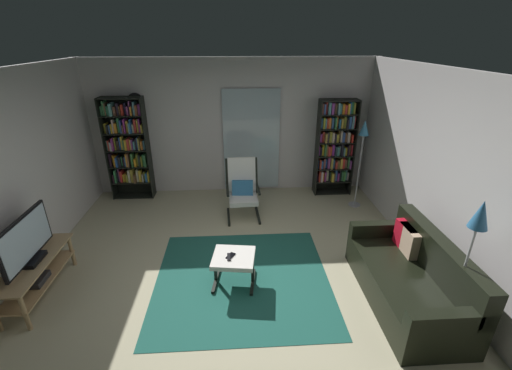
{
  "coord_description": "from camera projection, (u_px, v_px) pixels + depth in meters",
  "views": [
    {
      "loc": [
        0.08,
        -3.56,
        2.94
      ],
      "look_at": [
        0.35,
        0.9,
        0.95
      ],
      "focal_mm": 23.64,
      "sensor_mm": 36.0,
      "label": 1
    }
  ],
  "objects": [
    {
      "name": "lounge_armchair",
      "position": [
        242.0,
        187.0,
        5.85
      ],
      "size": [
        0.59,
        0.68,
        1.02
      ],
      "color": "black",
      "rests_on": "ground"
    },
    {
      "name": "wall_back",
      "position": [
        232.0,
        128.0,
        6.55
      ],
      "size": [
        5.6,
        0.06,
        2.6
      ],
      "primitive_type": "cube",
      "color": "silver",
      "rests_on": "ground"
    },
    {
      "name": "bookshelf_near_tv",
      "position": [
        128.0,
        147.0,
        6.35
      ],
      "size": [
        0.77,
        0.3,
        1.95
      ],
      "color": "black",
      "rests_on": "ground"
    },
    {
      "name": "area_rug",
      "position": [
        242.0,
        279.0,
        4.44
      ],
      "size": [
        2.26,
        2.15,
        0.01
      ],
      "primitive_type": "cube",
      "color": "#1F5B4F",
      "rests_on": "ground"
    },
    {
      "name": "cell_phone",
      "position": [
        231.0,
        256.0,
        4.21
      ],
      "size": [
        0.13,
        0.15,
        0.01
      ],
      "primitive_type": "cube",
      "rotation": [
        0.0,
        0.0,
        -0.56
      ],
      "color": "black",
      "rests_on": "ottoman"
    },
    {
      "name": "wall_clock",
      "position": [
        136.0,
        101.0,
        6.16
      ],
      "size": [
        0.29,
        0.03,
        0.29
      ],
      "color": "silver"
    },
    {
      "name": "leather_sofa",
      "position": [
        410.0,
        278.0,
        4.0
      ],
      "size": [
        0.84,
        1.78,
        0.84
      ],
      "color": "black",
      "rests_on": "ground"
    },
    {
      "name": "bookshelf_near_sofa",
      "position": [
        335.0,
        145.0,
        6.52
      ],
      "size": [
        0.72,
        0.3,
        1.88
      ],
      "color": "black",
      "rests_on": "ground"
    },
    {
      "name": "television",
      "position": [
        26.0,
        242.0,
        3.89
      ],
      "size": [
        0.2,
        0.95,
        0.58
      ],
      "color": "black",
      "rests_on": "tv_stand"
    },
    {
      "name": "tv_stand",
      "position": [
        36.0,
        273.0,
        4.06
      ],
      "size": [
        0.41,
        1.24,
        0.48
      ],
      "color": "tan",
      "rests_on": "ground"
    },
    {
      "name": "wall_right",
      "position": [
        455.0,
        184.0,
        4.06
      ],
      "size": [
        0.06,
        6.0,
        2.6
      ],
      "primitive_type": "cube",
      "color": "silver",
      "rests_on": "ground"
    },
    {
      "name": "floor_lamp_by_sofa",
      "position": [
        476.0,
        232.0,
        3.19
      ],
      "size": [
        0.22,
        0.22,
        1.57
      ],
      "color": "#A5A5AD",
      "rests_on": "ground"
    },
    {
      "name": "floor_lamp_by_shelf",
      "position": [
        363.0,
        140.0,
        5.87
      ],
      "size": [
        0.22,
        0.22,
        1.62
      ],
      "color": "#A5A5AD",
      "rests_on": "ground"
    },
    {
      "name": "ground_plane",
      "position": [
        233.0,
        280.0,
        4.44
      ],
      "size": [
        7.02,
        7.02,
        0.0
      ],
      "primitive_type": "plane",
      "color": "#BCB490"
    },
    {
      "name": "tv_remote",
      "position": [
        229.0,
        257.0,
        4.18
      ],
      "size": [
        0.05,
        0.15,
        0.02
      ],
      "primitive_type": "cube",
      "rotation": [
        0.0,
        0.0,
        0.04
      ],
      "color": "black",
      "rests_on": "ottoman"
    },
    {
      "name": "glass_door_panel",
      "position": [
        251.0,
        141.0,
        6.62
      ],
      "size": [
        1.1,
        0.01,
        2.0
      ],
      "primitive_type": "cube",
      "color": "silver"
    },
    {
      "name": "ottoman",
      "position": [
        234.0,
        261.0,
        4.25
      ],
      "size": [
        0.58,
        0.54,
        0.42
      ],
      "color": "white",
      "rests_on": "ground"
    }
  ]
}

